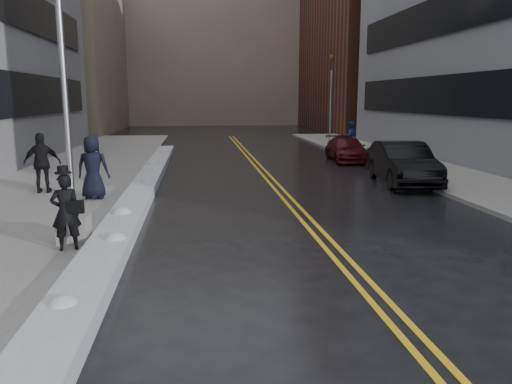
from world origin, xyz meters
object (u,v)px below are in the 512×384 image
object	(u,v)px
traffic_signal	(331,97)
pedestrian_d	(42,163)
fire_hydrant	(430,167)
lamppost	(68,137)
pedestrian_c	(93,167)
car_maroon	(347,149)
pedestrian_fedora	(66,212)
pedestrian_east	(350,137)
car_black	(402,163)

from	to	relation	value
traffic_signal	pedestrian_d	distance (m)	21.32
fire_hydrant	traffic_signal	distance (m)	14.30
lamppost	pedestrian_d	xyz separation A→B (m)	(-2.46, 6.31, -1.36)
pedestrian_c	car_maroon	world-z (taller)	pedestrian_c
fire_hydrant	pedestrian_c	distance (m)	13.19
pedestrian_fedora	car_maroon	xyz separation A→B (m)	(10.80, 15.33, -0.34)
pedestrian_east	car_maroon	bearing A→B (deg)	61.46
fire_hydrant	car_black	xyz separation A→B (m)	(-1.50, -0.69, 0.28)
pedestrian_fedora	car_maroon	distance (m)	18.76
fire_hydrant	pedestrian_east	size ratio (longest dim) A/B	0.40
fire_hydrant	pedestrian_d	size ratio (longest dim) A/B	0.36
car_black	car_maroon	world-z (taller)	car_black
traffic_signal	pedestrian_east	distance (m)	4.80
fire_hydrant	pedestrian_east	world-z (taller)	pedestrian_east
pedestrian_d	pedestrian_east	world-z (taller)	pedestrian_d
pedestrian_fedora	car_maroon	size ratio (longest dim) A/B	0.38
car_black	traffic_signal	bearing A→B (deg)	92.61
traffic_signal	car_maroon	world-z (taller)	traffic_signal
pedestrian_fedora	traffic_signal	bearing A→B (deg)	-131.91
pedestrian_fedora	pedestrian_east	xyz separation A→B (m)	(11.93, 18.41, 0.09)
lamppost	pedestrian_c	bearing A→B (deg)	96.11
traffic_signal	pedestrian_east	xyz separation A→B (m)	(0.14, -4.20, -2.34)
pedestrian_east	car_maroon	world-z (taller)	pedestrian_east
pedestrian_c	pedestrian_east	bearing A→B (deg)	-130.47
pedestrian_fedora	car_black	bearing A→B (deg)	-158.11
traffic_signal	pedestrian_c	distance (m)	21.10
lamppost	car_black	bearing A→B (deg)	34.08
fire_hydrant	pedestrian_fedora	world-z (taller)	pedestrian_fedora
fire_hydrant	pedestrian_fedora	size ratio (longest dim) A/B	0.44
pedestrian_c	traffic_signal	bearing A→B (deg)	-122.17
pedestrian_d	fire_hydrant	bearing A→B (deg)	-179.19
fire_hydrant	traffic_signal	bearing A→B (deg)	92.05
pedestrian_fedora	pedestrian_east	bearing A→B (deg)	-137.31
pedestrian_east	car_black	world-z (taller)	pedestrian_east
fire_hydrant	traffic_signal	world-z (taller)	traffic_signal
pedestrian_fedora	pedestrian_c	bearing A→B (deg)	-98.87
fire_hydrant	traffic_signal	xyz separation A→B (m)	(-0.50, 14.00, 2.85)
pedestrian_d	car_black	size ratio (longest dim) A/B	0.41
traffic_signal	pedestrian_c	bearing A→B (deg)	-126.01
car_black	fire_hydrant	bearing A→B (deg)	31.33
pedestrian_c	car_black	world-z (taller)	pedestrian_c
pedestrian_d	car_black	xyz separation A→B (m)	(13.26, 1.00, -0.35)
pedestrian_east	car_black	xyz separation A→B (m)	(-1.14, -10.50, -0.24)
lamppost	car_black	world-z (taller)	lamppost
fire_hydrant	car_black	distance (m)	1.68
car_maroon	traffic_signal	bearing A→B (deg)	86.54
traffic_signal	car_black	distance (m)	14.95
pedestrian_d	car_black	bearing A→B (deg)	178.58
lamppost	pedestrian_east	world-z (taller)	lamppost
pedestrian_fedora	pedestrian_east	distance (m)	21.94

